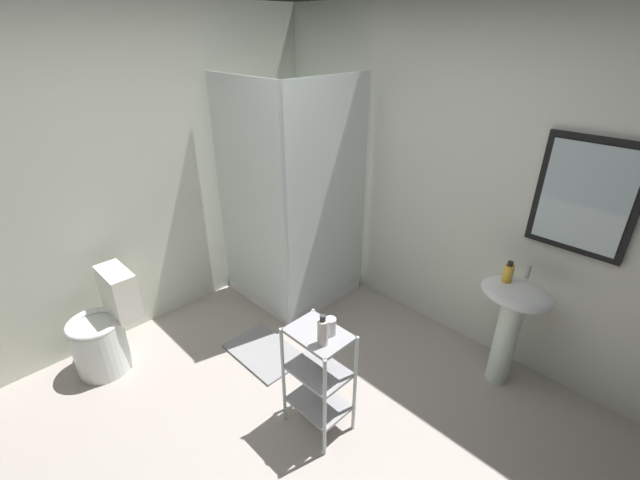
{
  "coord_description": "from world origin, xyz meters",
  "views": [
    {
      "loc": [
        1.37,
        -1.01,
        2.3
      ],
      "look_at": [
        -0.45,
        0.79,
        1.0
      ],
      "focal_mm": 23.67,
      "sensor_mm": 36.0,
      "label": 1
    }
  ],
  "objects": [
    {
      "name": "ground_plane",
      "position": [
        0.0,
        0.0,
        -0.01
      ],
      "size": [
        4.2,
        4.2,
        0.02
      ],
      "primitive_type": "cube",
      "color": "#A59B93"
    },
    {
      "name": "wall_back",
      "position": [
        0.01,
        1.85,
        1.25
      ],
      "size": [
        4.2,
        0.14,
        2.5
      ],
      "color": "silver",
      "rests_on": "ground_plane"
    },
    {
      "name": "wall_left",
      "position": [
        -1.85,
        0.0,
        1.25
      ],
      "size": [
        0.1,
        4.2,
        2.5
      ],
      "primitive_type": "cube",
      "color": "silver",
      "rests_on": "ground_plane"
    },
    {
      "name": "shower_stall",
      "position": [
        -1.21,
        1.18,
        0.46
      ],
      "size": [
        0.92,
        0.92,
        2.0
      ],
      "color": "white",
      "rests_on": "ground_plane"
    },
    {
      "name": "pedestal_sink",
      "position": [
        0.64,
        1.52,
        0.58
      ],
      "size": [
        0.46,
        0.37,
        0.81
      ],
      "color": "white",
      "rests_on": "ground_plane"
    },
    {
      "name": "sink_faucet",
      "position": [
        0.64,
        1.64,
        0.86
      ],
      "size": [
        0.03,
        0.03,
        0.1
      ],
      "primitive_type": "cylinder",
      "color": "silver",
      "rests_on": "pedestal_sink"
    },
    {
      "name": "toilet",
      "position": [
        -1.48,
        -0.41,
        0.31
      ],
      "size": [
        0.37,
        0.49,
        0.76
      ],
      "color": "white",
      "rests_on": "ground_plane"
    },
    {
      "name": "storage_cart",
      "position": [
        0.01,
        0.32,
        0.44
      ],
      "size": [
        0.38,
        0.28,
        0.74
      ],
      "color": "silver",
      "rests_on": "ground_plane"
    },
    {
      "name": "hand_soap_bottle",
      "position": [
        0.56,
        1.51,
        0.87
      ],
      "size": [
        0.06,
        0.06,
        0.14
      ],
      "color": "gold",
      "rests_on": "pedestal_sink"
    },
    {
      "name": "lotion_bottle_white",
      "position": [
        0.09,
        0.28,
        0.82
      ],
      "size": [
        0.06,
        0.06,
        0.19
      ],
      "color": "white",
      "rests_on": "storage_cart"
    },
    {
      "name": "rinse_cup",
      "position": [
        0.06,
        0.37,
        0.79
      ],
      "size": [
        0.07,
        0.07,
        0.1
      ],
      "primitive_type": "cylinder",
      "color": "silver",
      "rests_on": "storage_cart"
    },
    {
      "name": "bath_mat",
      "position": [
        -0.77,
        0.48,
        0.01
      ],
      "size": [
        0.6,
        0.4,
        0.02
      ],
      "primitive_type": "cube",
      "color": "gray",
      "rests_on": "ground_plane"
    }
  ]
}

